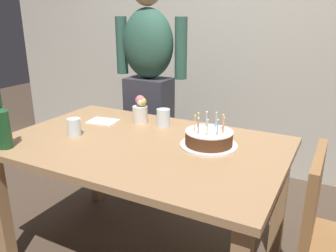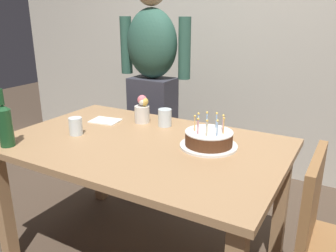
# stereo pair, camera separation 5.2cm
# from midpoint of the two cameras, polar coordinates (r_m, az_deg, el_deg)

# --- Properties ---
(back_wall) EXTENTS (5.20, 0.10, 2.60)m
(back_wall) POSITION_cam_midpoint_polar(r_m,az_deg,el_deg) (3.13, 10.69, 16.25)
(back_wall) COLOR beige
(back_wall) RESTS_ON ground_plane
(dining_table) EXTENTS (1.50, 0.96, 0.74)m
(dining_table) POSITION_cam_midpoint_polar(r_m,az_deg,el_deg) (1.87, -5.14, -5.51)
(dining_table) COLOR #A37A51
(dining_table) RESTS_ON ground_plane
(birthday_cake) EXTENTS (0.30, 0.30, 0.17)m
(birthday_cake) POSITION_cam_midpoint_polar(r_m,az_deg,el_deg) (1.77, 6.00, -2.17)
(birthday_cake) COLOR white
(birthday_cake) RESTS_ON dining_table
(water_glass_near) EXTENTS (0.08, 0.08, 0.11)m
(water_glass_near) POSITION_cam_midpoint_polar(r_m,az_deg,el_deg) (2.08, -1.51, 1.40)
(water_glass_near) COLOR silver
(water_glass_near) RESTS_ON dining_table
(water_glass_far) EXTENTS (0.08, 0.08, 0.10)m
(water_glass_far) POSITION_cam_midpoint_polar(r_m,az_deg,el_deg) (1.99, -16.13, -0.18)
(water_glass_far) COLOR silver
(water_glass_far) RESTS_ON dining_table
(wine_bottle) EXTENTS (0.07, 0.07, 0.30)m
(wine_bottle) POSITION_cam_midpoint_polar(r_m,az_deg,el_deg) (1.92, -26.57, 0.01)
(wine_bottle) COLOR #194723
(wine_bottle) RESTS_ON dining_table
(napkin_stack) EXTENTS (0.20, 0.16, 0.01)m
(napkin_stack) POSITION_cam_midpoint_polar(r_m,az_deg,el_deg) (2.21, -11.46, 0.75)
(napkin_stack) COLOR white
(napkin_stack) RESTS_ON dining_table
(flower_vase) EXTENTS (0.09, 0.09, 0.18)m
(flower_vase) POSITION_cam_midpoint_polar(r_m,az_deg,el_deg) (2.14, -5.34, 2.68)
(flower_vase) COLOR silver
(flower_vase) RESTS_ON dining_table
(person_man_bearded) EXTENTS (0.61, 0.27, 1.66)m
(person_man_bearded) POSITION_cam_midpoint_polar(r_m,az_deg,el_deg) (2.67, -3.81, 7.00)
(person_man_bearded) COLOR #33333D
(person_man_bearded) RESTS_ON ground_plane
(dining_chair) EXTENTS (0.42, 0.42, 0.87)m
(dining_chair) POSITION_cam_midpoint_polar(r_m,az_deg,el_deg) (1.62, 25.06, -16.67)
(dining_chair) COLOR olive
(dining_chair) RESTS_ON ground_plane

